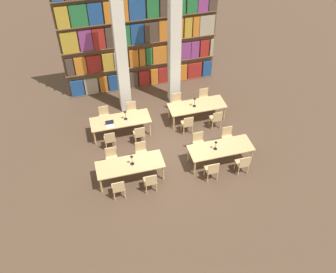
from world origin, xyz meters
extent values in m
plane|color=#4C3828|center=(0.00, 0.00, 0.00)|extent=(40.00, 40.00, 0.00)
cube|color=brown|center=(0.00, 4.35, 2.75)|extent=(6.83, 0.06, 5.50)
cube|color=brown|center=(0.00, 4.35, 0.01)|extent=(6.83, 0.35, 0.03)
cube|color=navy|center=(-3.02, 4.31, 0.43)|extent=(0.58, 0.20, 0.80)
cube|color=tan|center=(-2.39, 4.31, 0.43)|extent=(0.59, 0.20, 0.80)
cube|color=orange|center=(-1.84, 4.31, 0.43)|extent=(0.35, 0.20, 0.80)
cube|color=navy|center=(-1.30, 4.31, 0.43)|extent=(0.61, 0.20, 0.80)
cube|color=#47382D|center=(-0.59, 4.31, 0.43)|extent=(0.67, 0.20, 0.80)
cube|color=maroon|center=(0.05, 4.31, 0.43)|extent=(0.48, 0.20, 0.80)
cube|color=orange|center=(0.54, 4.31, 0.43)|extent=(0.36, 0.20, 0.80)
cube|color=maroon|center=(0.94, 4.31, 0.43)|extent=(0.41, 0.20, 0.80)
cube|color=tan|center=(1.36, 4.31, 0.43)|extent=(0.37, 0.20, 0.80)
cube|color=orange|center=(1.86, 4.31, 0.43)|extent=(0.54, 0.20, 0.80)
cube|color=maroon|center=(2.52, 4.31, 0.43)|extent=(0.68, 0.20, 0.80)
cube|color=navy|center=(3.15, 4.31, 0.43)|extent=(0.43, 0.20, 0.80)
cube|color=brown|center=(0.00, 4.35, 1.11)|extent=(6.83, 0.35, 0.03)
cube|color=#47382D|center=(-3.16, 4.31, 1.55)|extent=(0.31, 0.20, 0.83)
cube|color=orange|center=(-2.71, 4.31, 1.55)|extent=(0.48, 0.20, 0.83)
cube|color=maroon|center=(-2.13, 4.31, 1.55)|extent=(0.61, 0.20, 0.83)
cube|color=#B7932D|center=(-1.51, 4.31, 1.55)|extent=(0.48, 0.20, 0.83)
cube|color=tan|center=(-0.94, 4.31, 1.55)|extent=(0.61, 0.20, 0.83)
cube|color=orange|center=(-0.37, 4.31, 1.55)|extent=(0.39, 0.20, 0.83)
cube|color=orange|center=(0.01, 4.31, 1.55)|extent=(0.25, 0.20, 0.83)
cube|color=#236B38|center=(0.33, 4.31, 1.55)|extent=(0.27, 0.20, 0.83)
cube|color=orange|center=(0.82, 4.31, 1.55)|extent=(0.63, 0.20, 0.83)
cube|color=#B7932D|center=(1.41, 4.31, 1.55)|extent=(0.51, 0.20, 0.83)
cube|color=#84387A|center=(1.98, 4.31, 1.55)|extent=(0.58, 0.20, 0.83)
cube|color=#84387A|center=(2.49, 4.31, 1.55)|extent=(0.37, 0.20, 0.83)
cube|color=maroon|center=(2.94, 4.31, 1.55)|extent=(0.41, 0.20, 0.83)
cube|color=tan|center=(3.29, 4.31, 1.55)|extent=(0.14, 0.20, 0.83)
cube|color=brown|center=(0.00, 4.35, 2.22)|extent=(6.83, 0.35, 0.03)
cube|color=#B7932D|center=(-2.97, 4.31, 2.69)|extent=(0.68, 0.20, 0.92)
cube|color=#84387A|center=(-2.31, 4.31, 2.69)|extent=(0.53, 0.20, 0.92)
cube|color=maroon|center=(-1.78, 4.31, 2.69)|extent=(0.50, 0.20, 0.92)
cube|color=#47382D|center=(-1.17, 4.31, 2.69)|extent=(0.63, 0.20, 0.92)
cube|color=#236B38|center=(-0.64, 4.31, 2.69)|extent=(0.37, 0.20, 0.92)
cube|color=navy|center=(-0.14, 4.31, 2.69)|extent=(0.56, 0.20, 0.92)
cube|color=#47382D|center=(0.48, 4.31, 2.69)|extent=(0.62, 0.20, 0.92)
cube|color=orange|center=(1.05, 4.31, 2.69)|extent=(0.48, 0.20, 0.92)
cube|color=orange|center=(1.60, 4.31, 2.69)|extent=(0.56, 0.20, 0.92)
cube|color=#B7932D|center=(2.11, 4.31, 2.69)|extent=(0.34, 0.20, 0.92)
cube|color=orange|center=(2.48, 4.31, 2.69)|extent=(0.28, 0.20, 0.92)
cube|color=tan|center=(2.98, 4.31, 2.69)|extent=(0.67, 0.20, 0.92)
cube|color=brown|center=(0.00, 4.35, 3.32)|extent=(6.83, 0.35, 0.03)
cube|color=#B7932D|center=(-3.06, 4.31, 3.78)|extent=(0.50, 0.20, 0.89)
cube|color=#236B38|center=(-2.44, 4.31, 3.78)|extent=(0.68, 0.20, 0.89)
cube|color=navy|center=(-1.78, 4.31, 3.78)|extent=(0.56, 0.20, 0.89)
cube|color=orange|center=(-1.15, 4.31, 3.78)|extent=(0.57, 0.20, 0.89)
cube|color=orange|center=(-0.64, 4.31, 3.78)|extent=(0.37, 0.20, 0.89)
cube|color=navy|center=(-0.10, 4.31, 3.78)|extent=(0.67, 0.20, 0.89)
cube|color=#236B38|center=(0.56, 4.31, 3.78)|extent=(0.50, 0.20, 0.89)
cube|color=#47382D|center=(1.07, 4.31, 3.78)|extent=(0.41, 0.20, 0.89)
cube|color=#236B38|center=(1.64, 4.31, 3.78)|extent=(0.63, 0.20, 0.89)
cube|color=#236B38|center=(2.25, 4.31, 3.78)|extent=(0.46, 0.20, 0.89)
cube|color=#84387A|center=(2.73, 4.31, 3.78)|extent=(0.46, 0.20, 0.89)
cube|color=#47382D|center=(3.18, 4.31, 3.78)|extent=(0.37, 0.20, 0.89)
cube|color=silver|center=(-1.09, 2.88, 3.00)|extent=(0.45, 0.45, 6.00)
cube|color=silver|center=(1.09, 2.88, 3.00)|extent=(0.45, 0.45, 6.00)
cube|color=tan|center=(-1.67, -1.22, 0.71)|extent=(2.36, 0.88, 0.04)
cylinder|color=tan|center=(-2.77, -1.58, 0.35)|extent=(0.07, 0.07, 0.69)
cylinder|color=tan|center=(-0.57, -1.58, 0.35)|extent=(0.07, 0.07, 0.69)
cylinder|color=tan|center=(-2.77, -0.86, 0.35)|extent=(0.07, 0.07, 0.69)
cylinder|color=tan|center=(-0.57, -0.86, 0.35)|extent=(0.07, 0.07, 0.69)
cylinder|color=tan|center=(-2.40, -1.71, 0.21)|extent=(0.04, 0.04, 0.42)
cylinder|color=tan|center=(-2.04, -1.71, 0.21)|extent=(0.04, 0.04, 0.42)
cylinder|color=tan|center=(-2.40, -2.05, 0.21)|extent=(0.04, 0.04, 0.42)
cylinder|color=tan|center=(-2.04, -2.05, 0.21)|extent=(0.04, 0.04, 0.42)
cube|color=tan|center=(-2.22, -1.88, 0.44)|extent=(0.42, 0.40, 0.04)
cube|color=tan|center=(-2.22, -2.07, 0.67)|extent=(0.40, 0.03, 0.42)
cylinder|color=tan|center=(-2.04, -0.73, 0.21)|extent=(0.04, 0.04, 0.42)
cylinder|color=tan|center=(-2.40, -0.73, 0.21)|extent=(0.04, 0.04, 0.42)
cylinder|color=tan|center=(-2.04, -0.39, 0.21)|extent=(0.04, 0.04, 0.42)
cylinder|color=tan|center=(-2.40, -0.39, 0.21)|extent=(0.04, 0.04, 0.42)
cube|color=tan|center=(-2.22, -0.56, 0.44)|extent=(0.42, 0.40, 0.04)
cube|color=tan|center=(-2.22, -0.37, 0.67)|extent=(0.40, 0.03, 0.42)
cylinder|color=tan|center=(-1.30, -1.71, 0.21)|extent=(0.04, 0.04, 0.42)
cylinder|color=tan|center=(-0.94, -1.71, 0.21)|extent=(0.04, 0.04, 0.42)
cylinder|color=tan|center=(-1.30, -2.05, 0.21)|extent=(0.04, 0.04, 0.42)
cylinder|color=tan|center=(-0.94, -2.05, 0.21)|extent=(0.04, 0.04, 0.42)
cube|color=tan|center=(-1.12, -1.88, 0.44)|extent=(0.42, 0.40, 0.04)
cube|color=tan|center=(-1.12, -2.07, 0.67)|extent=(0.40, 0.03, 0.42)
cylinder|color=tan|center=(-0.94, -0.73, 0.21)|extent=(0.04, 0.04, 0.42)
cylinder|color=tan|center=(-1.30, -0.73, 0.21)|extent=(0.04, 0.04, 0.42)
cylinder|color=tan|center=(-0.94, -0.39, 0.21)|extent=(0.04, 0.04, 0.42)
cylinder|color=tan|center=(-1.30, -0.39, 0.21)|extent=(0.04, 0.04, 0.42)
cube|color=tan|center=(-1.12, -0.56, 0.44)|extent=(0.42, 0.40, 0.04)
cube|color=tan|center=(-1.12, -0.37, 0.67)|extent=(0.40, 0.03, 0.42)
cylinder|color=black|center=(-1.59, -1.23, 0.74)|extent=(0.14, 0.14, 0.01)
cylinder|color=black|center=(-1.59, -1.23, 0.92)|extent=(0.02, 0.02, 0.34)
cone|color=black|center=(-1.59, -1.23, 1.12)|extent=(0.11, 0.11, 0.07)
cube|color=tan|center=(1.68, -1.28, 0.71)|extent=(2.36, 0.88, 0.04)
cylinder|color=tan|center=(0.58, -1.64, 0.35)|extent=(0.07, 0.07, 0.69)
cylinder|color=tan|center=(2.78, -1.64, 0.35)|extent=(0.07, 0.07, 0.69)
cylinder|color=tan|center=(0.58, -0.92, 0.35)|extent=(0.07, 0.07, 0.69)
cylinder|color=tan|center=(2.78, -0.92, 0.35)|extent=(0.07, 0.07, 0.69)
cylinder|color=tan|center=(0.91, -1.77, 0.21)|extent=(0.04, 0.04, 0.42)
cylinder|color=tan|center=(1.27, -1.77, 0.21)|extent=(0.04, 0.04, 0.42)
cylinder|color=tan|center=(0.91, -2.11, 0.21)|extent=(0.04, 0.04, 0.42)
cylinder|color=tan|center=(1.27, -2.11, 0.21)|extent=(0.04, 0.04, 0.42)
cube|color=tan|center=(1.09, -1.94, 0.44)|extent=(0.42, 0.40, 0.04)
cube|color=tan|center=(1.09, -2.13, 0.67)|extent=(0.40, 0.03, 0.42)
cylinder|color=tan|center=(1.27, -0.79, 0.21)|extent=(0.04, 0.04, 0.42)
cylinder|color=tan|center=(0.91, -0.79, 0.21)|extent=(0.04, 0.04, 0.42)
cylinder|color=tan|center=(1.27, -0.45, 0.21)|extent=(0.04, 0.04, 0.42)
cylinder|color=tan|center=(0.91, -0.45, 0.21)|extent=(0.04, 0.04, 0.42)
cube|color=tan|center=(1.09, -0.62, 0.44)|extent=(0.42, 0.40, 0.04)
cube|color=tan|center=(1.09, -0.43, 0.67)|extent=(0.40, 0.03, 0.42)
cylinder|color=tan|center=(2.08, -1.77, 0.21)|extent=(0.04, 0.04, 0.42)
cylinder|color=tan|center=(2.44, -1.77, 0.21)|extent=(0.04, 0.04, 0.42)
cylinder|color=tan|center=(2.08, -2.11, 0.21)|extent=(0.04, 0.04, 0.42)
cylinder|color=tan|center=(2.44, -2.11, 0.21)|extent=(0.04, 0.04, 0.42)
cube|color=tan|center=(2.26, -1.94, 0.44)|extent=(0.42, 0.40, 0.04)
cube|color=tan|center=(2.26, -2.13, 0.67)|extent=(0.40, 0.03, 0.42)
cylinder|color=tan|center=(2.44, -0.79, 0.21)|extent=(0.04, 0.04, 0.42)
cylinder|color=tan|center=(2.08, -0.79, 0.21)|extent=(0.04, 0.04, 0.42)
cylinder|color=tan|center=(2.44, -0.45, 0.21)|extent=(0.04, 0.04, 0.42)
cylinder|color=tan|center=(2.08, -0.45, 0.21)|extent=(0.04, 0.04, 0.42)
cube|color=tan|center=(2.26, -0.62, 0.44)|extent=(0.42, 0.40, 0.04)
cube|color=tan|center=(2.26, -0.43, 0.67)|extent=(0.40, 0.03, 0.42)
cylinder|color=black|center=(1.45, -1.30, 0.74)|extent=(0.14, 0.14, 0.01)
cylinder|color=black|center=(1.45, -1.30, 0.90)|extent=(0.02, 0.02, 0.31)
cone|color=black|center=(1.45, -1.30, 1.09)|extent=(0.11, 0.11, 0.07)
cube|color=tan|center=(-1.58, 1.23, 0.71)|extent=(2.36, 0.88, 0.04)
cylinder|color=tan|center=(-2.68, 0.87, 0.35)|extent=(0.07, 0.07, 0.69)
cylinder|color=tan|center=(-0.48, 0.87, 0.35)|extent=(0.07, 0.07, 0.69)
cylinder|color=tan|center=(-2.68, 1.59, 0.35)|extent=(0.07, 0.07, 0.69)
cylinder|color=tan|center=(-0.48, 1.59, 0.35)|extent=(0.07, 0.07, 0.69)
cylinder|color=tan|center=(-2.31, 0.74, 0.21)|extent=(0.04, 0.04, 0.42)
cylinder|color=tan|center=(-1.95, 0.74, 0.21)|extent=(0.04, 0.04, 0.42)
cylinder|color=tan|center=(-2.31, 0.40, 0.21)|extent=(0.04, 0.04, 0.42)
cylinder|color=tan|center=(-1.95, 0.40, 0.21)|extent=(0.04, 0.04, 0.42)
cube|color=tan|center=(-2.13, 0.57, 0.44)|extent=(0.42, 0.40, 0.04)
cube|color=tan|center=(-2.13, 0.38, 0.67)|extent=(0.40, 0.03, 0.42)
cylinder|color=tan|center=(-1.95, 1.72, 0.21)|extent=(0.04, 0.04, 0.42)
cylinder|color=tan|center=(-2.31, 1.72, 0.21)|extent=(0.04, 0.04, 0.42)
cylinder|color=tan|center=(-1.95, 2.06, 0.21)|extent=(0.04, 0.04, 0.42)
cylinder|color=tan|center=(-2.31, 2.06, 0.21)|extent=(0.04, 0.04, 0.42)
cube|color=tan|center=(-2.13, 1.89, 0.44)|extent=(0.42, 0.40, 0.04)
cube|color=tan|center=(-2.13, 2.08, 0.67)|extent=(0.40, 0.03, 0.42)
cylinder|color=tan|center=(-1.16, 0.74, 0.21)|extent=(0.04, 0.04, 0.42)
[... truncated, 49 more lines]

